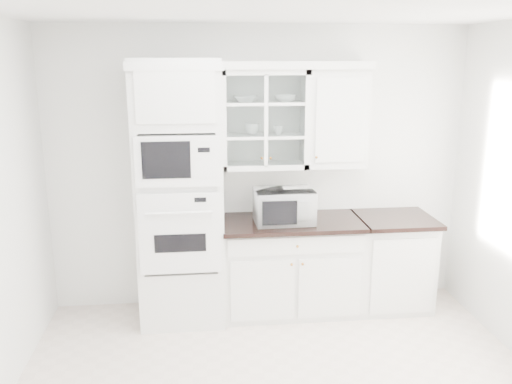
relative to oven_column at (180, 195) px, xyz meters
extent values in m
cube|color=white|center=(0.75, 0.32, 0.15)|extent=(4.00, 0.02, 2.70)
cube|color=white|center=(0.75, -1.42, 1.49)|extent=(4.00, 3.50, 0.02)
cube|color=silver|center=(0.00, 0.01, 0.00)|extent=(0.76, 0.65, 2.40)
cube|color=white|center=(0.00, -0.33, -0.26)|extent=(0.70, 0.03, 0.72)
cube|color=black|center=(0.00, -0.35, -0.34)|extent=(0.44, 0.01, 0.16)
cube|color=white|center=(0.00, -0.33, 0.37)|extent=(0.70, 0.03, 0.43)
cube|color=black|center=(-0.09, -0.35, 0.39)|extent=(0.40, 0.01, 0.31)
cube|color=silver|center=(1.03, 0.03, -0.76)|extent=(1.30, 0.60, 0.88)
cube|color=black|center=(1.03, 0.00, -0.30)|extent=(1.32, 0.67, 0.04)
cube|color=silver|center=(2.03, 0.03, -0.76)|extent=(0.70, 0.60, 0.88)
cube|color=black|center=(2.03, 0.00, -0.30)|extent=(0.72, 0.67, 0.04)
cube|color=silver|center=(0.78, 0.17, 0.65)|extent=(0.80, 0.33, 0.90)
cube|color=silver|center=(0.78, 0.17, 0.50)|extent=(0.74, 0.29, 0.02)
cube|color=silver|center=(0.78, 0.17, 0.80)|extent=(0.74, 0.29, 0.02)
cube|color=silver|center=(1.46, 0.17, 0.65)|extent=(0.55, 0.33, 0.90)
cube|color=white|center=(0.68, 0.14, 1.14)|extent=(2.14, 0.38, 0.07)
imported|color=white|center=(0.94, -0.02, -0.12)|extent=(0.55, 0.46, 0.31)
imported|color=white|center=(0.61, 0.15, 0.84)|extent=(0.23, 0.23, 0.05)
imported|color=white|center=(0.98, 0.17, 0.84)|extent=(0.23, 0.23, 0.06)
imported|color=white|center=(0.67, 0.18, 0.56)|extent=(0.15, 0.15, 0.10)
imported|color=white|center=(0.92, 0.15, 0.55)|extent=(0.10, 0.10, 0.08)
camera|label=1|loc=(0.17, -4.77, 1.23)|focal=38.00mm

